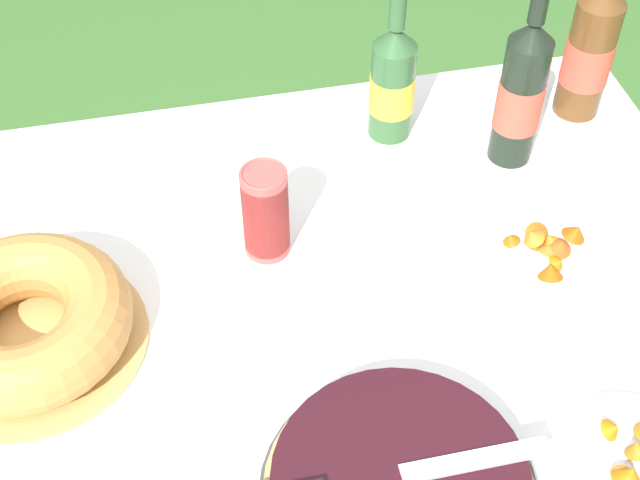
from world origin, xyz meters
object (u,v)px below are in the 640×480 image
cup_stack (268,212)px  serving_knife (378,479)px  bundt_cake (25,322)px  snack_plate_left (633,461)px  cider_bottle_green (392,82)px  juice_bottle_red (521,93)px  snack_plate_near (547,252)px  cider_bottle_amber (590,51)px

cup_stack → serving_knife: bearing=-83.4°
bundt_cake → snack_plate_left: bundt_cake is taller
bundt_cake → snack_plate_left: 0.84m
bundt_cake → cup_stack: 0.39m
bundt_cake → cup_stack: cup_stack is taller
serving_knife → snack_plate_left: bearing=-3.4°
serving_knife → bundt_cake: (-0.42, 0.35, -0.01)m
cider_bottle_green → juice_bottle_red: size_ratio=0.85×
cider_bottle_green → snack_plate_near: (0.16, -0.35, -0.10)m
cider_bottle_green → juice_bottle_red: (0.19, -0.11, 0.03)m
cup_stack → cider_bottle_amber: size_ratio=0.48×
cup_stack → bundt_cake: bearing=-163.0°
juice_bottle_red → snack_plate_near: size_ratio=1.59×
cider_bottle_green → snack_plate_near: cider_bottle_green is taller
bundt_cake → snack_plate_left: size_ratio=1.61×
bundt_cake → juice_bottle_red: size_ratio=0.95×
serving_knife → cider_bottle_amber: size_ratio=1.10×
snack_plate_left → snack_plate_near: bearing=85.4°
cider_bottle_green → bundt_cake: bearing=-150.9°
cider_bottle_amber → snack_plate_near: (-0.19, -0.34, -0.12)m
bundt_cake → cider_bottle_green: 0.72m
snack_plate_near → cider_bottle_amber: bearing=60.2°
serving_knife → cup_stack: (-0.05, 0.46, 0.02)m
cider_bottle_amber → snack_plate_left: 0.75m
bundt_cake → cider_bottle_green: bearing=29.1°
cider_bottle_amber → cup_stack: bearing=-159.8°
serving_knife → cider_bottle_amber: (0.56, 0.69, 0.07)m
serving_knife → cup_stack: size_ratio=2.30×
bundt_cake → cider_bottle_green: (0.63, 0.35, 0.06)m
serving_knife → snack_plate_near: 0.51m
cup_stack → snack_plate_left: bearing=-50.7°
snack_plate_left → cup_stack: bearing=129.3°
cup_stack → cider_bottle_green: bearing=42.4°
cider_bottle_green → serving_knife: bearing=-106.6°
cider_bottle_green → juice_bottle_red: bearing=-29.3°
cider_bottle_amber → juice_bottle_red: 0.19m
cup_stack → snack_plate_near: (0.42, -0.11, -0.07)m
juice_bottle_red → snack_plate_near: (-0.03, -0.24, -0.12)m
snack_plate_near → snack_plate_left: bearing=-94.6°
serving_knife → snack_plate_left: size_ratio=1.80×
cider_bottle_green → snack_plate_near: 0.40m
cider_bottle_amber → cider_bottle_green: bearing=178.3°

